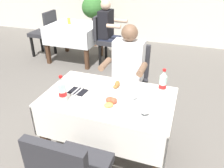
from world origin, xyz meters
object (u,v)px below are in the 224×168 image
at_px(background_chair_left, 45,31).
at_px(potted_plant_corner, 93,15).
at_px(background_dining_table, 74,33).
at_px(background_table_tumbler, 69,21).
at_px(background_chair_right, 106,37).
at_px(beer_glass_middle, 134,89).
at_px(cola_bottle_secondary, 163,83).
at_px(beer_glass_left, 145,104).
at_px(main_dining_table, 109,111).
at_px(plate_far_diner, 118,87).
at_px(background_patron, 109,30).
at_px(plate_near_camera, 111,103).
at_px(chair_far_diner_seat, 129,79).
at_px(cola_bottle_primary, 62,91).
at_px(seated_diner_far, 127,71).
at_px(napkin_cutlery_set, 78,91).

xyz_separation_m(background_chair_left, potted_plant_corner, (0.65, 1.06, 0.17)).
height_order(background_dining_table, background_table_tumbler, background_table_tumbler).
relative_size(background_dining_table, background_chair_right, 1.01).
bearing_deg(background_dining_table, background_chair_left, 180.00).
bearing_deg(beer_glass_middle, cola_bottle_secondary, 41.72).
bearing_deg(background_table_tumbler, beer_glass_left, -50.53).
xyz_separation_m(main_dining_table, plate_far_diner, (0.04, 0.16, 0.19)).
height_order(cola_bottle_secondary, background_patron, background_patron).
relative_size(plate_near_camera, background_dining_table, 0.23).
height_order(background_patron, potted_plant_corner, background_patron).
relative_size(chair_far_diner_seat, potted_plant_corner, 0.84).
height_order(chair_far_diner_seat, beer_glass_middle, beer_glass_middle).
xyz_separation_m(background_chair_left, background_chair_right, (1.40, 0.00, 0.00)).
relative_size(background_chair_left, background_table_tumbler, 8.82).
height_order(beer_glass_middle, background_chair_left, beer_glass_middle).
bearing_deg(cola_bottle_secondary, cola_bottle_primary, -151.93).
bearing_deg(background_chair_left, plate_near_camera, -46.14).
distance_m(seated_diner_far, beer_glass_middle, 0.71).
bearing_deg(plate_near_camera, background_table_tumbler, 125.60).
bearing_deg(plate_far_diner, napkin_cutlery_set, -153.36).
bearing_deg(beer_glass_middle, main_dining_table, -176.23).
relative_size(seated_diner_far, background_chair_right, 1.30).
bearing_deg(chair_far_diner_seat, plate_far_diner, -85.97).
distance_m(cola_bottle_primary, napkin_cutlery_set, 0.23).
bearing_deg(seated_diner_far, background_patron, 116.70).
height_order(background_chair_left, background_patron, background_patron).
height_order(chair_far_diner_seat, plate_far_diner, chair_far_diner_seat).
bearing_deg(seated_diner_far, plate_near_camera, -84.33).
bearing_deg(background_chair_right, chair_far_diner_seat, -60.17).
distance_m(cola_bottle_secondary, potted_plant_corner, 3.81).
height_order(main_dining_table, plate_near_camera, plate_near_camera).
xyz_separation_m(chair_far_diner_seat, plate_far_diner, (0.04, -0.62, 0.21)).
bearing_deg(plate_far_diner, background_table_tumbler, 128.54).
bearing_deg(background_chair_left, beer_glass_left, -43.23).
bearing_deg(background_dining_table, background_table_tumbler, 168.66).
relative_size(main_dining_table, potted_plant_corner, 1.06).
bearing_deg(main_dining_table, seated_diner_far, 90.50).
xyz_separation_m(chair_far_diner_seat, beer_glass_middle, (0.24, -0.76, 0.31)).
xyz_separation_m(main_dining_table, background_chair_right, (-0.89, 2.33, -0.02)).
bearing_deg(background_patron, beer_glass_left, -63.97).
bearing_deg(beer_glass_middle, plate_far_diner, 144.59).
distance_m(seated_diner_far, background_chair_right, 1.89).
xyz_separation_m(plate_far_diner, background_dining_table, (-1.63, 2.17, -0.20)).
xyz_separation_m(cola_bottle_primary, background_dining_table, (-1.23, 2.55, -0.30)).
bearing_deg(chair_far_diner_seat, potted_plant_corner, 122.07).
bearing_deg(main_dining_table, plate_near_camera, -60.68).
bearing_deg(cola_bottle_primary, plate_near_camera, 12.20).
height_order(beer_glass_left, beer_glass_middle, beer_glass_middle).
xyz_separation_m(beer_glass_middle, cola_bottle_secondary, (0.22, 0.20, -0.01)).
distance_m(napkin_cutlery_set, potted_plant_corner, 3.66).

